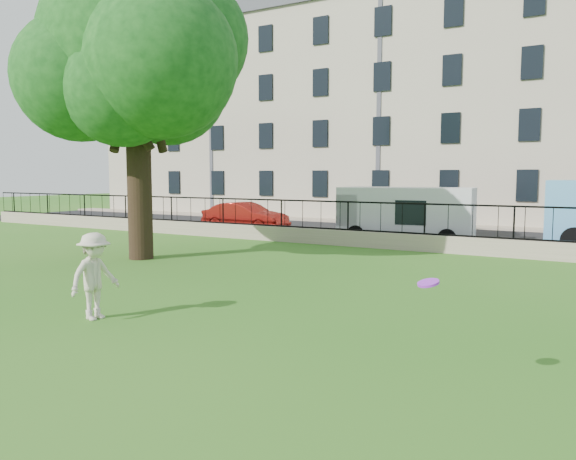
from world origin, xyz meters
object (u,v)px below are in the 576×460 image
Objects in this scene: tree at (135,53)px; white_van at (406,215)px; red_sedan at (245,217)px; man at (95,276)px; frisbee at (428,283)px.

tree reaches higher than white_van.
white_van is at bearing -90.46° from red_sedan.
tree is 9.82m from man.
man is at bearing -100.44° from white_van.
white_van is (6.04, 8.82, -5.49)m from tree.
frisbee is at bearing -29.47° from tree.
red_sedan is (-1.93, 8.82, -5.90)m from tree.
frisbee is at bearing -76.91° from white_van.
red_sedan is at bearing 131.30° from frisbee.
man is at bearing -155.41° from red_sedan.
tree is 12.02m from white_van.
frisbee is at bearing -139.17° from red_sedan.
frisbee is 0.06× the size of red_sedan.
white_van is (7.97, 0.00, 0.41)m from red_sedan.
white_van is (0.98, 14.94, 0.29)m from man.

